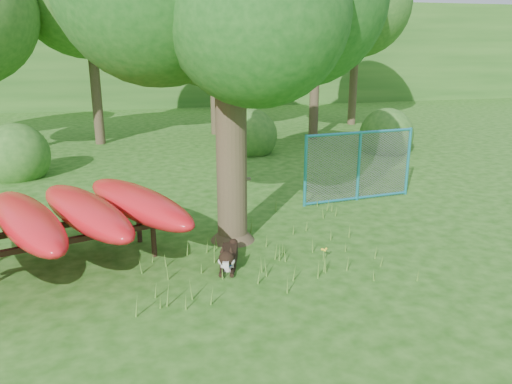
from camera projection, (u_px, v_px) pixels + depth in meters
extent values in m
plane|color=#1B4A0E|center=(262.00, 272.00, 8.09)|extent=(80.00, 80.00, 0.00)
cylinder|color=#392F1F|center=(231.00, 126.00, 8.82)|extent=(0.66, 0.66, 4.33)
cone|color=#392F1F|center=(233.00, 229.00, 9.37)|extent=(0.99, 0.99, 0.43)
sphere|color=#164C15|center=(258.00, 13.00, 7.31)|extent=(2.77, 2.77, 2.77)
cylinder|color=#392F1F|center=(260.00, 91.00, 8.66)|extent=(1.24, 0.31, 0.92)
cylinder|color=#392F1F|center=(206.00, 70.00, 8.70)|extent=(0.84, 0.79, 0.89)
cylinder|color=#695C4F|center=(242.00, 201.00, 9.68)|extent=(0.14, 0.14, 1.26)
cylinder|color=#695C4F|center=(242.00, 179.00, 9.56)|extent=(0.35, 0.13, 0.07)
cylinder|color=black|center=(154.00, 241.00, 8.62)|extent=(0.11, 0.11, 0.56)
cylinder|color=black|center=(139.00, 228.00, 9.26)|extent=(0.11, 0.11, 0.56)
cube|color=black|center=(64.00, 242.00, 7.81)|extent=(3.24, 1.06, 0.09)
cube|color=black|center=(55.00, 227.00, 8.46)|extent=(3.24, 1.06, 0.09)
ellipsoid|color=red|center=(27.00, 221.00, 7.82)|extent=(2.02, 3.39, 0.54)
ellipsoid|color=red|center=(85.00, 211.00, 8.27)|extent=(2.12, 3.37, 0.54)
ellipsoid|color=red|center=(138.00, 203.00, 8.71)|extent=(2.21, 3.35, 0.54)
cube|color=black|center=(229.00, 257.00, 8.40)|extent=(0.43, 0.72, 0.23)
cube|color=silver|center=(228.00, 264.00, 8.12)|extent=(0.24, 0.19, 0.21)
sphere|color=black|center=(226.00, 258.00, 7.90)|extent=(0.25, 0.25, 0.25)
cube|color=silver|center=(226.00, 264.00, 7.80)|extent=(0.13, 0.16, 0.09)
sphere|color=silver|center=(222.00, 261.00, 7.90)|extent=(0.12, 0.12, 0.12)
sphere|color=silver|center=(231.00, 261.00, 7.90)|extent=(0.12, 0.12, 0.12)
cone|color=black|center=(222.00, 250.00, 7.91)|extent=(0.13, 0.13, 0.12)
cone|color=black|center=(231.00, 250.00, 7.90)|extent=(0.09, 0.11, 0.12)
cylinder|color=black|center=(222.00, 272.00, 8.00)|extent=(0.15, 0.30, 0.07)
cylinder|color=black|center=(232.00, 272.00, 8.00)|extent=(0.15, 0.30, 0.07)
sphere|color=black|center=(233.00, 243.00, 8.72)|extent=(0.15, 0.15, 0.15)
torus|color=#1737B0|center=(227.00, 260.00, 8.00)|extent=(0.25, 0.13, 0.24)
cylinder|color=teal|center=(305.00, 171.00, 11.14)|extent=(0.08, 0.08, 1.65)
cylinder|color=teal|center=(359.00, 166.00, 11.60)|extent=(0.08, 0.08, 1.65)
cylinder|color=teal|center=(408.00, 162.00, 12.06)|extent=(0.08, 0.08, 1.65)
cylinder|color=teal|center=(361.00, 133.00, 11.38)|extent=(2.74, 0.35, 0.06)
cylinder|color=teal|center=(357.00, 198.00, 11.82)|extent=(2.74, 0.35, 0.06)
plane|color=gray|center=(359.00, 166.00, 11.60)|extent=(2.73, 0.29, 2.75)
cylinder|color=#4C7C28|center=(323.00, 255.00, 8.47)|extent=(0.02, 0.02, 0.21)
sphere|color=yellow|center=(324.00, 250.00, 8.44)|extent=(0.04, 0.04, 0.04)
sphere|color=yellow|center=(326.00, 249.00, 8.45)|extent=(0.04, 0.04, 0.04)
sphere|color=yellow|center=(322.00, 249.00, 8.48)|extent=(0.04, 0.04, 0.04)
sphere|color=yellow|center=(325.00, 250.00, 8.41)|extent=(0.04, 0.04, 0.04)
sphere|color=yellow|center=(322.00, 249.00, 8.42)|extent=(0.04, 0.04, 0.04)
cylinder|color=#392F1F|center=(94.00, 71.00, 17.77)|extent=(0.36, 0.36, 5.25)
cylinder|color=#392F1F|center=(215.00, 86.00, 19.97)|extent=(0.36, 0.36, 3.85)
sphere|color=#28591D|center=(213.00, 29.00, 19.34)|extent=(4.00, 4.00, 4.00)
cylinder|color=#392F1F|center=(315.00, 76.00, 18.81)|extent=(0.36, 0.36, 4.76)
cylinder|color=#392F1F|center=(354.00, 70.00, 22.29)|extent=(0.36, 0.36, 4.90)
sphere|color=#28591D|center=(358.00, 3.00, 21.49)|extent=(4.60, 4.60, 4.60)
sphere|color=#28591D|center=(19.00, 177.00, 13.87)|extent=(1.80, 1.80, 1.80)
sphere|color=#28591D|center=(385.00, 152.00, 17.06)|extent=(1.80, 1.80, 1.80)
sphere|color=#28591D|center=(251.00, 153.00, 16.92)|extent=(1.80, 1.80, 1.80)
cube|color=#28591D|center=(154.00, 53.00, 33.23)|extent=(80.00, 12.00, 6.00)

